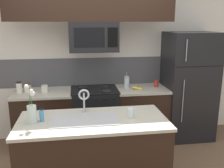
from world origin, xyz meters
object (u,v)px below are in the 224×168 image
refrigerator (188,86)px  sink_faucet (84,98)px  stove_range (95,116)px  banana_bunch (137,88)px  coffee_tin (156,84)px  drinking_glass (131,113)px  microwave (94,37)px  storage_jar_tall (19,87)px  storage_jar_short (45,89)px  storage_jar_medium (28,88)px  french_press (127,82)px  flower_vase (32,112)px  dish_soap_bottle (42,115)px

refrigerator → sink_faucet: size_ratio=5.97×
stove_range → sink_faucet: bearing=-100.9°
banana_bunch → coffee_tin: 0.37m
drinking_glass → microwave: bearing=104.6°
storage_jar_tall → storage_jar_short: 0.39m
storage_jar_short → banana_bunch: bearing=-1.2°
storage_jar_short → storage_jar_medium: bearing=167.0°
storage_jar_short → drinking_glass: storage_jar_short is taller
refrigerator → french_press: size_ratio=6.84×
storage_jar_short → french_press: (1.33, 0.09, 0.04)m
microwave → flower_vase: (-0.78, -1.24, -0.73)m
french_press → dish_soap_bottle: size_ratio=1.62×
storage_jar_tall → storage_jar_medium: 0.13m
microwave → coffee_tin: bearing=3.8°
banana_bunch → storage_jar_tall: bearing=177.7°
storage_jar_short → drinking_glass: 1.65m
coffee_tin → sink_faucet: 1.67m
storage_jar_short → storage_jar_tall: bearing=173.3°
sink_faucet → drinking_glass: (0.52, -0.22, -0.14)m
storage_jar_short → banana_bunch: 1.49m
storage_jar_tall → sink_faucet: (0.97, -1.06, 0.11)m
refrigerator → storage_jar_tall: bearing=-179.9°
banana_bunch → sink_faucet: 1.35m
storage_jar_tall → banana_bunch: storage_jar_tall is taller
banana_bunch → coffee_tin: coffee_tin is taller
stove_range → microwave: microwave is taller
storage_jar_medium → banana_bunch: (1.75, -0.09, -0.04)m
microwave → french_press: 0.94m
microwave → storage_jar_short: (-0.78, -0.01, -0.80)m
refrigerator → coffee_tin: 0.56m
stove_range → storage_jar_medium: bearing=178.3°
refrigerator → storage_jar_medium: bearing=179.7°
banana_bunch → french_press: 0.21m
storage_jar_tall → storage_jar_medium: storage_jar_tall is taller
microwave → drinking_glass: (0.32, -1.24, -0.80)m
storage_jar_tall → dish_soap_bottle: (0.49, -1.24, -0.02)m
stove_range → sink_faucet: (-0.20, -1.04, 0.65)m
flower_vase → stove_range: bearing=58.3°
storage_jar_tall → coffee_tin: bearing=0.9°
storage_jar_tall → refrigerator: bearing=0.1°
storage_jar_tall → flower_vase: flower_vase is taller
stove_range → dish_soap_bottle: bearing=-119.1°
refrigerator → french_press: bearing=177.9°
storage_jar_tall → microwave: bearing=-1.8°
dish_soap_bottle → flower_vase: 0.12m
coffee_tin → storage_jar_medium: bearing=-179.5°
storage_jar_medium → storage_jar_short: bearing=-13.0°
sink_faucet → dish_soap_bottle: size_ratio=1.85×
stove_range → dish_soap_bottle: dish_soap_bottle is taller
refrigerator → drinking_glass: bearing=-135.3°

